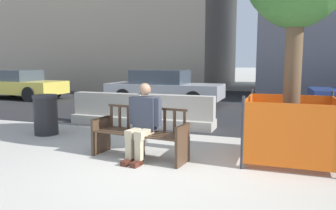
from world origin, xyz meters
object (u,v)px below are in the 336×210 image
Objects in this scene: car_taxi_near at (19,85)px; jersey_barrier_left at (109,111)px; car_sedan_far at (163,87)px; construction_fence at (290,127)px; trash_bin at (46,115)px; seated_person at (143,120)px; street_bench at (140,136)px; jersey_barrier_centre at (175,115)px.

jersey_barrier_left is at bearing -30.29° from car_taxi_near.
car_sedan_far is at bearing 2.93° from car_taxi_near.
jersey_barrier_left is 1.39× the size of construction_fence.
trash_bin is at bearing -42.49° from car_taxi_near.
seated_person is at bearing -162.34° from construction_fence.
car_taxi_near is 8.48m from trash_bin.
car_taxi_near is 0.92× the size of car_sedan_far.
street_bench is at bearing -72.95° from car_sedan_far.
construction_fence reaches higher than jersey_barrier_centre.
seated_person is 0.66× the size of jersey_barrier_centre.
car_sedan_far reaches higher than construction_fence.
car_sedan_far reaches higher than jersey_barrier_left.
street_bench is 1.89× the size of trash_bin.
jersey_barrier_left is 0.44× the size of car_sedan_far.
jersey_barrier_left is 4.99m from construction_fence.
trash_bin is (-2.92, 1.06, -0.23)m from seated_person.
jersey_barrier_centre is 4.78m from car_sedan_far.
jersey_barrier_centre is 2.17× the size of trash_bin.
jersey_barrier_left is at bearing 129.07° from seated_person.
street_bench is 0.86× the size of jersey_barrier_left.
jersey_barrier_left is 4.43m from car_sedan_far.
trash_bin is (6.25, -5.73, -0.19)m from car_taxi_near.
car_sedan_far is at bearing 83.87° from trash_bin.
trash_bin is at bearing 159.98° from seated_person.
jersey_barrier_left is at bearing 156.61° from construction_fence.
street_bench is 0.38× the size of car_sedan_far.
seated_person is 11.41m from car_taxi_near.
street_bench is 2.72m from jersey_barrier_centre.
street_bench is 2.99m from trash_bin.
construction_fence is (2.36, 0.75, -0.11)m from seated_person.
seated_person is 0.29× the size of car_sedan_far.
car_taxi_near is at bearing 137.51° from trash_bin.
trash_bin is at bearing 160.60° from street_bench.
street_bench is 1.20× the size of construction_fence.
car_sedan_far reaches higher than street_bench.
car_taxi_near is (-9.17, 6.79, -0.04)m from seated_person.
seated_person is 2.82m from jersey_barrier_centre.
jersey_barrier_centre is 1.38× the size of construction_fence.
construction_fence reaches higher than street_bench.
street_bench is at bearing -36.52° from car_taxi_near.
construction_fence is 5.28m from trash_bin.
car_taxi_near reaches higher than jersey_barrier_centre.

